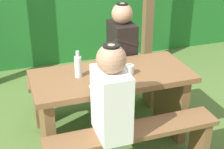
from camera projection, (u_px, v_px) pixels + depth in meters
ground_plane at (112, 139)px, 3.24m from camera, size 12.00×12.00×0.00m
picnic_table at (112, 96)px, 3.03m from camera, size 1.40×0.64×0.70m
bench_near at (133, 143)px, 2.66m from camera, size 1.40×0.24×0.46m
bench_far at (96, 85)px, 3.54m from camera, size 1.40×0.24×0.46m
person_white_shirt at (111, 95)px, 2.41m from camera, size 0.25×0.35×0.72m
person_black_coat at (122, 41)px, 3.41m from camera, size 0.25×0.35×0.72m
drinking_glass at (129, 70)px, 2.91m from camera, size 0.08×0.08×0.09m
bottle_left at (115, 69)px, 2.79m from camera, size 0.06×0.06×0.26m
bottle_right at (78, 66)px, 2.84m from camera, size 0.06×0.06×0.23m
cell_phone at (104, 77)px, 2.87m from camera, size 0.13×0.16×0.01m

